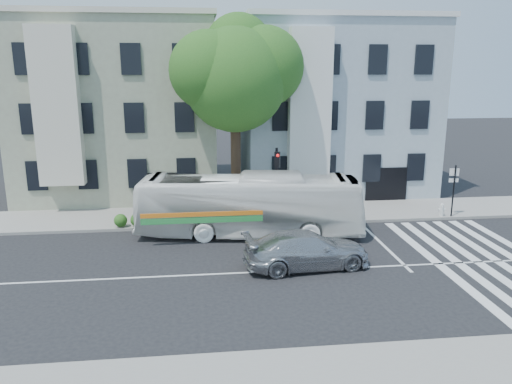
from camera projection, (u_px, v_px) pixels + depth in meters
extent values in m
plane|color=black|center=(252.00, 272.00, 20.38)|extent=(120.00, 120.00, 0.00)
cube|color=gray|center=(237.00, 215.00, 28.08)|extent=(80.00, 4.00, 0.15)
cube|color=gray|center=(122.00, 109.00, 32.74)|extent=(12.00, 10.00, 11.00)
cube|color=#94A5B0|center=(330.00, 107.00, 34.29)|extent=(12.00, 10.00, 11.00)
cylinder|color=#2D2116|center=(236.00, 169.00, 27.95)|extent=(0.56, 0.56, 5.20)
sphere|color=#174817|center=(235.00, 80.00, 26.76)|extent=(5.60, 5.60, 5.60)
sphere|color=#174817|center=(264.00, 67.00, 27.16)|extent=(4.40, 4.40, 4.40)
sphere|color=#174817|center=(209.00, 70.00, 26.20)|extent=(4.20, 4.20, 4.20)
sphere|color=#174817|center=(239.00, 48.00, 27.54)|extent=(3.80, 3.80, 3.80)
sphere|color=#174817|center=(224.00, 98.00, 27.52)|extent=(3.40, 3.40, 3.40)
imported|color=white|center=(249.00, 205.00, 24.63)|extent=(4.02, 11.36, 3.10)
imported|color=#ADAFB5|center=(307.00, 250.00, 20.79)|extent=(2.70, 5.48, 1.53)
cylinder|color=black|center=(276.00, 186.00, 26.44)|extent=(0.14, 0.14, 4.09)
cube|color=black|center=(277.00, 160.00, 25.85)|extent=(0.33, 0.30, 0.83)
sphere|color=red|center=(278.00, 156.00, 25.67)|extent=(0.16, 0.16, 0.16)
cylinder|color=white|center=(277.00, 178.00, 26.18)|extent=(0.41, 0.18, 0.43)
cylinder|color=silver|center=(442.00, 211.00, 27.59)|extent=(0.23, 0.23, 0.58)
sphere|color=silver|center=(442.00, 205.00, 27.52)|extent=(0.21, 0.21, 0.21)
cylinder|color=silver|center=(442.00, 209.00, 27.57)|extent=(0.40, 0.18, 0.14)
cylinder|color=black|center=(453.00, 191.00, 27.27)|extent=(0.08, 0.08, 2.87)
cube|color=white|center=(454.00, 172.00, 27.11)|extent=(0.52, 0.10, 0.40)
cube|color=white|center=(454.00, 180.00, 27.22)|extent=(0.52, 0.10, 0.21)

